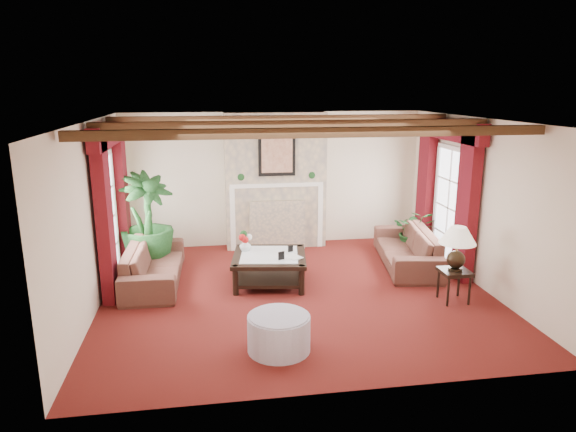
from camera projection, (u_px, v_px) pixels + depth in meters
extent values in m
plane|color=#4F110E|center=(297.00, 293.00, 8.13)|extent=(6.00, 6.00, 0.00)
plane|color=white|center=(298.00, 120.00, 7.47)|extent=(6.00, 6.00, 0.00)
cube|color=beige|center=(274.00, 179.00, 10.43)|extent=(6.00, 0.02, 2.70)
cube|color=beige|center=(92.00, 218.00, 7.34)|extent=(0.02, 5.50, 2.70)
cube|color=beige|center=(481.00, 204.00, 8.25)|extent=(0.02, 5.50, 2.70)
imported|color=black|center=(153.00, 258.00, 8.49)|extent=(2.20, 0.73, 0.85)
imported|color=black|center=(407.00, 242.00, 9.33)|extent=(2.43, 1.37, 0.87)
imported|color=black|center=(148.00, 241.00, 9.22)|extent=(2.66, 2.67, 0.96)
imported|color=black|center=(414.00, 236.00, 10.05)|extent=(1.43, 1.46, 0.69)
cylinder|color=#9D96AA|center=(279.00, 333.00, 6.31)|extent=(0.78, 0.78, 0.45)
imported|color=silver|center=(245.00, 245.00, 8.63)|extent=(0.33, 0.33, 0.20)
imported|color=black|center=(288.00, 251.00, 8.21)|extent=(0.23, 0.20, 0.29)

